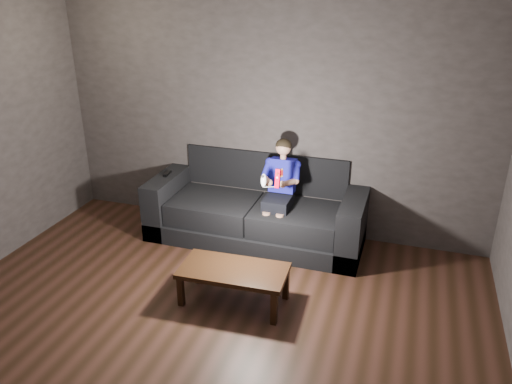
% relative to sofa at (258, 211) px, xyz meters
% --- Properties ---
extents(floor, '(5.00, 5.00, 0.00)m').
position_rel_sofa_xyz_m(floor, '(0.04, -2.22, -0.31)').
color(floor, black).
rests_on(floor, ground).
extents(back_wall, '(5.00, 0.04, 2.70)m').
position_rel_sofa_xyz_m(back_wall, '(0.04, 0.28, 1.04)').
color(back_wall, '#342D2C').
rests_on(back_wall, ground).
extents(sofa, '(2.43, 1.05, 0.94)m').
position_rel_sofa_xyz_m(sofa, '(0.00, 0.00, 0.00)').
color(sofa, black).
rests_on(sofa, floor).
extents(child, '(0.42, 0.52, 1.03)m').
position_rel_sofa_xyz_m(child, '(0.28, -0.08, 0.43)').
color(child, black).
rests_on(child, sofa).
extents(wii_remote_red, '(0.05, 0.07, 0.20)m').
position_rel_sofa_xyz_m(wii_remote_red, '(0.36, -0.48, 0.64)').
color(wii_remote_red, red).
rests_on(wii_remote_red, child).
extents(nunchuk_white, '(0.07, 0.10, 0.15)m').
position_rel_sofa_xyz_m(nunchuk_white, '(0.21, -0.47, 0.59)').
color(nunchuk_white, white).
rests_on(nunchuk_white, child).
extents(wii_remote_black, '(0.05, 0.16, 0.03)m').
position_rel_sofa_xyz_m(wii_remote_black, '(-1.09, -0.09, 0.37)').
color(wii_remote_black, black).
rests_on(wii_remote_black, sofa).
extents(coffee_table, '(1.00, 0.53, 0.36)m').
position_rel_sofa_xyz_m(coffee_table, '(0.18, -1.31, 0.00)').
color(coffee_table, black).
rests_on(coffee_table, floor).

